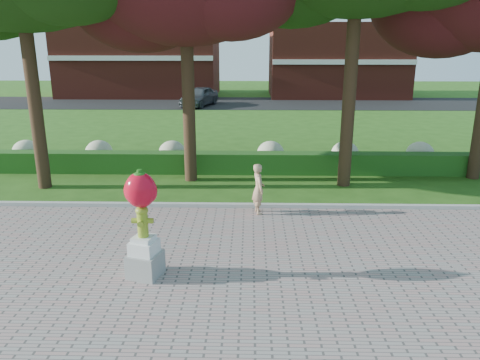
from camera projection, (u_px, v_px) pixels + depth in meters
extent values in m
plane|color=#255014|center=(242.00, 250.00, 11.43)|extent=(100.00, 100.00, 0.00)
cube|color=gray|center=(238.00, 355.00, 7.60)|extent=(40.00, 14.00, 0.04)
cube|color=#ADADA5|center=(244.00, 206.00, 14.29)|extent=(40.00, 0.18, 0.15)
cube|color=#204914|center=(246.00, 163.00, 18.02)|extent=(24.00, 0.70, 0.80)
ellipsoid|color=#A1A880|center=(26.00, 152.00, 19.13)|extent=(1.10, 1.10, 0.99)
ellipsoid|color=#A1A880|center=(99.00, 152.00, 19.07)|extent=(1.10, 1.10, 0.99)
ellipsoid|color=#A1A880|center=(172.00, 153.00, 19.00)|extent=(1.10, 1.10, 0.99)
ellipsoid|color=#A1A880|center=(271.00, 153.00, 18.92)|extent=(1.10, 1.10, 0.99)
ellipsoid|color=#A1A880|center=(345.00, 154.00, 18.85)|extent=(1.10, 1.10, 0.99)
ellipsoid|color=#A1A880|center=(420.00, 154.00, 18.79)|extent=(1.10, 1.10, 0.99)
cube|color=black|center=(248.00, 103.00, 38.25)|extent=(50.00, 8.00, 0.02)
cube|color=maroon|center=(141.00, 57.00, 43.21)|extent=(14.00, 8.00, 7.00)
cube|color=maroon|center=(336.00, 60.00, 42.91)|extent=(12.00, 8.00, 6.40)
cylinder|color=black|center=(33.00, 90.00, 15.41)|extent=(0.44, 0.44, 6.72)
cylinder|color=black|center=(188.00, 96.00, 16.34)|extent=(0.44, 0.44, 6.16)
cylinder|color=black|center=(350.00, 81.00, 15.58)|extent=(0.44, 0.44, 7.28)
ellipsoid|color=black|center=(442.00, 0.00, 16.51)|extent=(5.04, 5.04, 4.03)
cube|color=gray|center=(145.00, 264.00, 10.07)|extent=(0.80, 0.80, 0.52)
cube|color=silver|center=(144.00, 247.00, 9.95)|extent=(0.64, 0.64, 0.29)
cube|color=silver|center=(144.00, 239.00, 9.90)|extent=(0.51, 0.51, 0.10)
cylinder|color=olive|center=(143.00, 223.00, 9.80)|extent=(0.23, 0.23, 0.58)
ellipsoid|color=olive|center=(142.00, 210.00, 9.72)|extent=(0.27, 0.27, 0.19)
cylinder|color=olive|center=(135.00, 221.00, 9.79)|extent=(0.12, 0.11, 0.11)
cylinder|color=olive|center=(150.00, 221.00, 9.78)|extent=(0.12, 0.11, 0.11)
cylinder|color=olive|center=(141.00, 224.00, 9.63)|extent=(0.12, 0.12, 0.12)
cylinder|color=olive|center=(142.00, 207.00, 9.69)|extent=(0.08, 0.08, 0.05)
ellipsoid|color=red|center=(141.00, 190.00, 9.59)|extent=(0.65, 0.58, 0.76)
ellipsoid|color=red|center=(132.00, 191.00, 9.60)|extent=(0.32, 0.32, 0.48)
ellipsoid|color=red|center=(150.00, 191.00, 9.59)|extent=(0.32, 0.32, 0.48)
cylinder|color=#1E6116|center=(139.00, 172.00, 9.48)|extent=(0.10, 0.10, 0.12)
ellipsoid|color=#1E6116|center=(139.00, 174.00, 9.49)|extent=(0.25, 0.25, 0.08)
imported|color=tan|center=(258.00, 189.00, 13.61)|extent=(0.48, 0.61, 1.50)
imported|color=#42464A|center=(199.00, 96.00, 36.32)|extent=(3.05, 4.74, 1.50)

